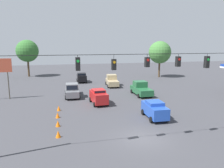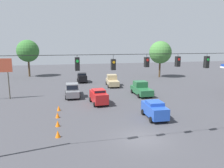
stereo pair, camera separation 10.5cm
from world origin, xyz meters
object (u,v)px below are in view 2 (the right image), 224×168
at_px(overhead_signal_span, 146,80).
at_px(sedan_blue_crossing_near, 154,109).
at_px(tree_horizon_left, 160,52).
at_px(tree_horizon_right, 28,51).
at_px(traffic_cone_second, 58,123).
at_px(sedan_black_withflow_deep, 82,77).
at_px(pickup_truck_green_oncoming_far, 141,89).
at_px(traffic_cone_nearest, 58,134).
at_px(sedan_red_withflow_mid, 99,96).
at_px(traffic_cone_fourth, 59,108).
at_px(pickup_truck_tan_oncoming_deep, 112,81).
at_px(traffic_cone_third, 58,115).
at_px(pickup_truck_grey_withflow_far, 72,90).

height_order(overhead_signal_span, sedan_blue_crossing_near, overhead_signal_span).
bearing_deg(tree_horizon_left, tree_horizon_right, -15.36).
relative_size(traffic_cone_second, tree_horizon_left, 0.07).
height_order(sedan_black_withflow_deep, tree_horizon_right, tree_horizon_right).
height_order(pickup_truck_green_oncoming_far, traffic_cone_nearest, pickup_truck_green_oncoming_far).
bearing_deg(overhead_signal_span, sedan_black_withflow_deep, -85.94).
bearing_deg(sedan_red_withflow_mid, tree_horizon_left, -132.75).
xyz_separation_m(overhead_signal_span, traffic_cone_fourth, (6.89, -10.30, -4.84)).
bearing_deg(traffic_cone_nearest, overhead_signal_span, 160.30).
xyz_separation_m(overhead_signal_span, sedan_blue_crossing_near, (-3.18, -5.10, -4.17)).
xyz_separation_m(pickup_truck_tan_oncoming_deep, traffic_cone_third, (10.10, 16.26, -0.67)).
bearing_deg(overhead_signal_span, traffic_cone_third, -47.59).
distance_m(pickup_truck_tan_oncoming_deep, traffic_cone_second, 21.40).
height_order(overhead_signal_span, tree_horizon_right, tree_horizon_right).
distance_m(sedan_black_withflow_deep, traffic_cone_nearest, 27.38).
bearing_deg(sedan_black_withflow_deep, traffic_cone_second, 78.60).
height_order(sedan_blue_crossing_near, traffic_cone_third, sedan_blue_crossing_near).
height_order(traffic_cone_nearest, traffic_cone_fourth, same).
relative_size(sedan_red_withflow_mid, tree_horizon_right, 0.46).
distance_m(pickup_truck_grey_withflow_far, tree_horizon_right, 25.61).
height_order(overhead_signal_span, pickup_truck_tan_oncoming_deep, overhead_signal_span).
height_order(pickup_truck_tan_oncoming_deep, sedan_blue_crossing_near, pickup_truck_tan_oncoming_deep).
bearing_deg(pickup_truck_green_oncoming_far, pickup_truck_tan_oncoming_deep, -72.29).
relative_size(sedan_red_withflow_mid, pickup_truck_grey_withflow_far, 0.74).
bearing_deg(pickup_truck_green_oncoming_far, sedan_blue_crossing_near, 76.43).
bearing_deg(traffic_cone_nearest, sedan_black_withflow_deep, -100.29).
distance_m(pickup_truck_green_oncoming_far, traffic_cone_nearest, 18.29).
bearing_deg(sedan_red_withflow_mid, traffic_cone_third, 39.89).
distance_m(overhead_signal_span, traffic_cone_third, 11.48).
xyz_separation_m(sedan_black_withflow_deep, pickup_truck_grey_withflow_far, (2.77, 12.33, -0.02)).
xyz_separation_m(sedan_red_withflow_mid, sedan_blue_crossing_near, (-4.85, 7.06, -0.06)).
height_order(sedan_blue_crossing_near, traffic_cone_second, sedan_blue_crossing_near).
relative_size(pickup_truck_green_oncoming_far, traffic_cone_nearest, 8.24).
relative_size(pickup_truck_green_oncoming_far, sedan_red_withflow_mid, 1.24).
relative_size(sedan_black_withflow_deep, sedan_blue_crossing_near, 0.95).
relative_size(sedan_black_withflow_deep, sedan_red_withflow_mid, 0.95).
xyz_separation_m(pickup_truck_tan_oncoming_deep, tree_horizon_left, (-13.69, -8.16, 4.93)).
bearing_deg(sedan_blue_crossing_near, traffic_cone_third, -14.22).
bearing_deg(sedan_black_withflow_deep, sedan_red_withflow_mid, 91.40).
bearing_deg(sedan_blue_crossing_near, pickup_truck_tan_oncoming_deep, -89.67).
distance_m(sedan_red_withflow_mid, tree_horizon_left, 27.59).
relative_size(sedan_blue_crossing_near, traffic_cone_nearest, 6.63).
bearing_deg(traffic_cone_nearest, tree_horizon_left, -128.73).
bearing_deg(traffic_cone_fourth, overhead_signal_span, 123.79).
bearing_deg(pickup_truck_grey_withflow_far, sedan_red_withflow_mid, 122.86).
height_order(sedan_black_withflow_deep, traffic_cone_third, sedan_black_withflow_deep).
bearing_deg(traffic_cone_third, overhead_signal_span, 132.41).
bearing_deg(traffic_cone_fourth, sedan_blue_crossing_near, 152.71).
bearing_deg(pickup_truck_grey_withflow_far, traffic_cone_nearest, 81.73).
relative_size(overhead_signal_span, tree_horizon_left, 2.74).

